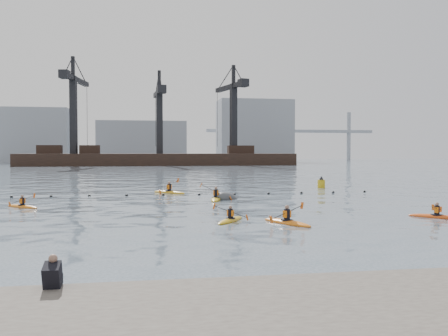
# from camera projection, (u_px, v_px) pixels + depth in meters

# --- Properties ---
(ground) EXTENTS (400.00, 400.00, 0.00)m
(ground) POSITION_uv_depth(u_px,v_px,m) (238.00, 250.00, 17.59)
(ground) COLOR #384852
(ground) RESTS_ON ground
(float_line) EXTENTS (33.24, 0.73, 0.24)m
(float_line) POSITION_uv_depth(u_px,v_px,m) (181.00, 195.00, 39.74)
(float_line) COLOR black
(float_line) RESTS_ON ground
(barge_pier) EXTENTS (72.00, 19.30, 29.50)m
(barge_pier) POSITION_uv_depth(u_px,v_px,m) (159.00, 158.00, 125.99)
(barge_pier) COLOR black
(barge_pier) RESTS_ON ground
(skyline) EXTENTS (141.00, 28.00, 22.00)m
(skyline) POSITION_uv_depth(u_px,v_px,m) (163.00, 136.00, 165.86)
(skyline) COLOR gray
(skyline) RESTS_ON ground
(kayaker_0) EXTENTS (2.10, 3.29, 1.15)m
(kayaker_0) POSITION_uv_depth(u_px,v_px,m) (287.00, 222.00, 24.04)
(kayaker_0) COLOR orange
(kayaker_0) RESTS_ON ground
(kayaker_1) EXTENTS (2.10, 2.78, 1.02)m
(kayaker_1) POSITION_uv_depth(u_px,v_px,m) (230.00, 220.00, 24.83)
(kayaker_1) COLOR gold
(kayaker_1) RESTS_ON ground
(kayaker_2) EXTENTS (2.60, 2.30, 0.96)m
(kayaker_2) POSITION_uv_depth(u_px,v_px,m) (22.00, 206.00, 31.00)
(kayaker_2) COLOR orange
(kayaker_2) RESTS_ON ground
(kayaker_3) EXTENTS (2.46, 3.63, 1.43)m
(kayaker_3) POSITION_uv_depth(u_px,v_px,m) (216.00, 198.00, 35.86)
(kayaker_3) COLOR gold
(kayaker_3) RESTS_ON ground
(kayaker_4) EXTENTS (2.58, 2.58, 0.97)m
(kayaker_4) POSITION_uv_depth(u_px,v_px,m) (437.00, 216.00, 26.12)
(kayaker_4) COLOR #CF4A13
(kayaker_4) RESTS_ON ground
(kayaker_5) EXTENTS (3.04, 3.09, 1.38)m
(kayaker_5) POSITION_uv_depth(u_px,v_px,m) (169.00, 192.00, 41.74)
(kayaker_5) COLOR gold
(kayaker_5) RESTS_ON ground
(mooring_buoy) EXTENTS (2.59, 2.25, 1.46)m
(mooring_buoy) POSITION_uv_depth(u_px,v_px,m) (227.00, 199.00, 36.39)
(mooring_buoy) COLOR #414346
(mooring_buoy) RESTS_ON ground
(nav_buoy) EXTENTS (0.75, 0.75, 1.36)m
(nav_buoy) POSITION_uv_depth(u_px,v_px,m) (321.00, 184.00, 47.65)
(nav_buoy) COLOR gold
(nav_buoy) RESTS_ON ground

